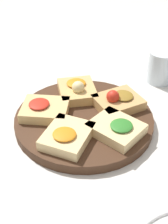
# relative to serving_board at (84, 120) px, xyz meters

# --- Properties ---
(ground_plane) EXTENTS (3.00, 3.00, 0.00)m
(ground_plane) POSITION_rel_serving_board_xyz_m (0.00, 0.00, -0.01)
(ground_plane) COLOR silver
(serving_board) EXTENTS (0.32, 0.32, 0.02)m
(serving_board) POSITION_rel_serving_board_xyz_m (0.00, 0.00, 0.00)
(serving_board) COLOR #422819
(serving_board) RESTS_ON ground_plane
(focaccia_slice_0) EXTENTS (0.13, 0.12, 0.03)m
(focaccia_slice_0) POSITION_rel_serving_board_xyz_m (-0.08, -0.04, 0.02)
(focaccia_slice_0) COLOR #E5C689
(focaccia_slice_0) RESTS_ON serving_board
(focaccia_slice_1) EXTENTS (0.09, 0.11, 0.05)m
(focaccia_slice_1) POSITION_rel_serving_board_xyz_m (0.00, -0.09, 0.03)
(focaccia_slice_1) COLOR tan
(focaccia_slice_1) RESTS_ON serving_board
(focaccia_slice_2) EXTENTS (0.12, 0.11, 0.05)m
(focaccia_slice_2) POSITION_rel_serving_board_xyz_m (0.09, -0.02, 0.03)
(focaccia_slice_2) COLOR tan
(focaccia_slice_2) RESTS_ON serving_board
(focaccia_slice_3) EXTENTS (0.13, 0.14, 0.03)m
(focaccia_slice_3) POSITION_rel_serving_board_xyz_m (0.05, 0.08, 0.02)
(focaccia_slice_3) COLOR #DBB775
(focaccia_slice_3) RESTS_ON serving_board
(focaccia_slice_4) EXTENTS (0.14, 0.14, 0.03)m
(focaccia_slice_4) POSITION_rel_serving_board_xyz_m (-0.06, 0.07, 0.02)
(focaccia_slice_4) COLOR #E5C689
(focaccia_slice_4) RESTS_ON serving_board
(water_glass) EXTENTS (0.07, 0.07, 0.09)m
(water_glass) POSITION_rel_serving_board_xyz_m (0.08, -0.28, 0.03)
(water_glass) COLOR silver
(water_glass) RESTS_ON ground_plane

